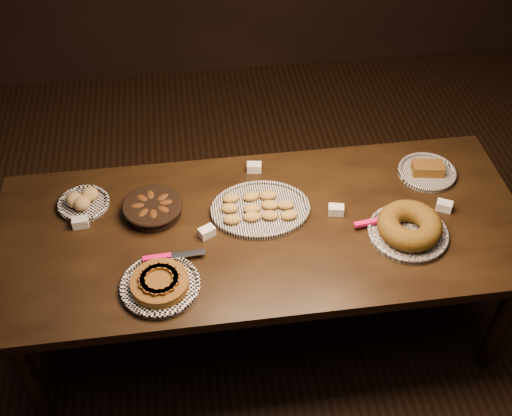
{
  "coord_description": "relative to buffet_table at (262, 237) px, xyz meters",
  "views": [
    {
      "loc": [
        -0.3,
        -1.97,
        2.83
      ],
      "look_at": [
        -0.02,
        0.05,
        0.82
      ],
      "focal_mm": 45.0,
      "sensor_mm": 36.0,
      "label": 1
    }
  ],
  "objects": [
    {
      "name": "bread_roll_plate",
      "position": [
        -0.8,
        0.24,
        0.1
      ],
      "size": [
        0.24,
        0.24,
        0.08
      ],
      "rotation": [
        0.0,
        0.0,
        0.28
      ],
      "color": "white",
      "rests_on": "buffet_table"
    },
    {
      "name": "bundt_cake_plate",
      "position": [
        0.63,
        -0.14,
        0.12
      ],
      "size": [
        0.41,
        0.36,
        0.11
      ],
      "rotation": [
        0.0,
        0.0,
        -0.16
      ],
      "color": "black",
      "rests_on": "buffet_table"
    },
    {
      "name": "tent_cards",
      "position": [
        0.03,
        0.1,
        0.1
      ],
      "size": [
        1.73,
        0.47,
        0.04
      ],
      "color": "white",
      "rests_on": "buffet_table"
    },
    {
      "name": "loaf_plate",
      "position": [
        0.85,
        0.24,
        0.09
      ],
      "size": [
        0.28,
        0.28,
        0.06
      ],
      "rotation": [
        0.0,
        0.0,
        -0.17
      ],
      "color": "black",
      "rests_on": "buffet_table"
    },
    {
      "name": "apple_tart_plate",
      "position": [
        -0.47,
        -0.29,
        0.1
      ],
      "size": [
        0.36,
        0.33,
        0.06
      ],
      "rotation": [
        0.0,
        0.0,
        0.1
      ],
      "color": "white",
      "rests_on": "buffet_table"
    },
    {
      "name": "madeleine_platter",
      "position": [
        -0.0,
        0.1,
        0.09
      ],
      "size": [
        0.46,
        0.37,
        0.05
      ],
      "rotation": [
        0.0,
        0.0,
        -0.33
      ],
      "color": "black",
      "rests_on": "buffet_table"
    },
    {
      "name": "ground",
      "position": [
        0.0,
        0.0,
        -0.68
      ],
      "size": [
        5.0,
        5.0,
        0.0
      ],
      "primitive_type": "plane",
      "color": "black",
      "rests_on": "ground"
    },
    {
      "name": "croissant_basket",
      "position": [
        -0.48,
        0.15,
        0.11
      ],
      "size": [
        0.28,
        0.28,
        0.07
      ],
      "rotation": [
        0.0,
        0.0,
        -0.01
      ],
      "color": "black",
      "rests_on": "buffet_table"
    },
    {
      "name": "buffet_table",
      "position": [
        0.0,
        0.0,
        0.0
      ],
      "size": [
        2.4,
        1.0,
        0.75
      ],
      "color": "black",
      "rests_on": "ground"
    }
  ]
}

